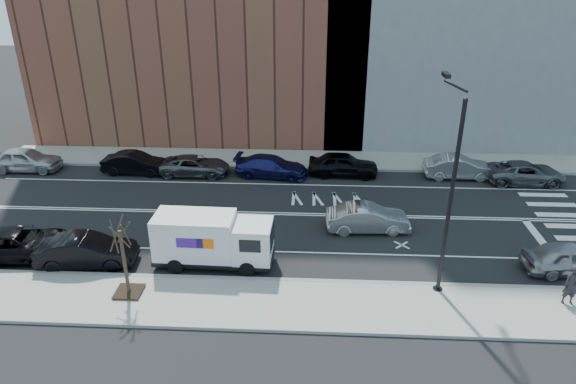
# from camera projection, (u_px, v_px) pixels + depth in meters

# --- Properties ---
(ground) EXTENTS (120.00, 120.00, 0.00)m
(ground) POSITION_uv_depth(u_px,v_px,m) (292.00, 214.00, 30.53)
(ground) COLOR black
(ground) RESTS_ON ground
(sidewalk_near) EXTENTS (44.00, 3.60, 0.15)m
(sidewalk_near) POSITION_uv_depth(u_px,v_px,m) (283.00, 304.00, 22.53)
(sidewalk_near) COLOR gray
(sidewalk_near) RESTS_ON ground
(sidewalk_far) EXTENTS (44.00, 3.60, 0.15)m
(sidewalk_far) POSITION_uv_depth(u_px,v_px,m) (297.00, 159.00, 38.47)
(sidewalk_far) COLOR gray
(sidewalk_far) RESTS_ON ground
(curb_near) EXTENTS (44.00, 0.25, 0.17)m
(curb_near) POSITION_uv_depth(u_px,v_px,m) (285.00, 281.00, 24.15)
(curb_near) COLOR gray
(curb_near) RESTS_ON ground
(curb_far) EXTENTS (44.00, 0.25, 0.17)m
(curb_far) POSITION_uv_depth(u_px,v_px,m) (296.00, 168.00, 36.84)
(curb_far) COLOR gray
(curb_far) RESTS_ON ground
(crosswalk) EXTENTS (3.00, 14.00, 0.01)m
(crosswalk) POSITION_uv_depth(u_px,v_px,m) (567.00, 220.00, 29.79)
(crosswalk) COLOR white
(crosswalk) RESTS_ON ground
(road_markings) EXTENTS (40.00, 8.60, 0.01)m
(road_markings) POSITION_uv_depth(u_px,v_px,m) (292.00, 214.00, 30.53)
(road_markings) COLOR white
(road_markings) RESTS_ON ground
(streetlight) EXTENTS (0.44, 4.02, 9.34)m
(streetlight) POSITION_uv_depth(u_px,v_px,m) (449.00, 186.00, 21.81)
(streetlight) COLOR black
(streetlight) RESTS_ON ground
(street_tree) EXTENTS (1.20, 1.20, 3.75)m
(street_tree) POSITION_uv_depth(u_px,v_px,m) (125.00, 268.00, 22.64)
(street_tree) COLOR black
(street_tree) RESTS_ON ground
(fedex_van) EXTENTS (5.89, 2.21, 2.67)m
(fedex_van) POSITION_uv_depth(u_px,v_px,m) (212.00, 239.00, 25.04)
(fedex_van) COLOR black
(fedex_van) RESTS_ON ground
(far_parked_a) EXTENTS (4.91, 1.99, 1.67)m
(far_parked_a) POSITION_uv_depth(u_px,v_px,m) (25.00, 159.00, 36.36)
(far_parked_a) COLOR #ACACB1
(far_parked_a) RESTS_ON ground
(far_parked_b) EXTENTS (4.63, 1.79, 1.50)m
(far_parked_b) POSITION_uv_depth(u_px,v_px,m) (135.00, 163.00, 35.92)
(far_parked_b) COLOR black
(far_parked_b) RESTS_ON ground
(far_parked_c) EXTENTS (4.82, 2.23, 1.34)m
(far_parked_c) POSITION_uv_depth(u_px,v_px,m) (195.00, 166.00, 35.76)
(far_parked_c) COLOR #505258
(far_parked_c) RESTS_ON ground
(far_parked_d) EXTENTS (5.22, 2.61, 1.45)m
(far_parked_d) POSITION_uv_depth(u_px,v_px,m) (271.00, 166.00, 35.46)
(far_parked_d) COLOR navy
(far_parked_d) RESTS_ON ground
(far_parked_e) EXTENTS (4.87, 2.11, 1.64)m
(far_parked_e) POSITION_uv_depth(u_px,v_px,m) (343.00, 164.00, 35.56)
(far_parked_e) COLOR black
(far_parked_e) RESTS_ON ground
(far_parked_f) EXTENTS (4.73, 1.66, 1.56)m
(far_parked_f) POSITION_uv_depth(u_px,v_px,m) (459.00, 167.00, 35.20)
(far_parked_f) COLOR #A3A4A8
(far_parked_f) RESTS_ON ground
(far_parked_g) EXTENTS (5.15, 2.39, 1.43)m
(far_parked_g) POSITION_uv_depth(u_px,v_px,m) (525.00, 173.00, 34.47)
(far_parked_g) COLOR #55585E
(far_parked_g) RESTS_ON ground
(driving_sedan) EXTENTS (4.67, 1.87, 1.51)m
(driving_sedan) POSITION_uv_depth(u_px,v_px,m) (368.00, 218.00, 28.43)
(driving_sedan) COLOR #A3A3A8
(driving_sedan) RESTS_ON ground
(near_parked_rear_a) EXTENTS (4.92, 2.11, 1.58)m
(near_parked_rear_a) POSITION_uv_depth(u_px,v_px,m) (87.00, 251.00, 25.22)
(near_parked_rear_a) COLOR black
(near_parked_rear_a) RESTS_ON ground
(near_parked_rear_b) EXTENTS (5.74, 3.10, 1.53)m
(near_parked_rear_b) POSITION_uv_depth(u_px,v_px,m) (18.00, 244.00, 25.89)
(near_parked_rear_b) COLOR black
(near_parked_rear_b) RESTS_ON ground
(near_parked_front) EXTENTS (4.59, 2.21, 1.51)m
(near_parked_front) POSITION_uv_depth(u_px,v_px,m) (570.00, 258.00, 24.69)
(near_parked_front) COLOR #9E9EA3
(near_parked_front) RESTS_ON ground
(pedestrian) EXTENTS (0.69, 0.46, 1.89)m
(pedestrian) POSITION_uv_depth(u_px,v_px,m) (572.00, 285.00, 22.10)
(pedestrian) COLOR #252228
(pedestrian) RESTS_ON sidewalk_near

